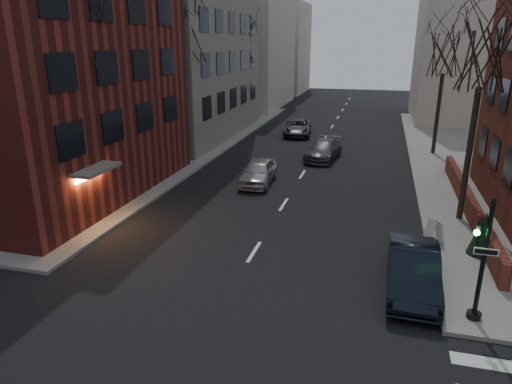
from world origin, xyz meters
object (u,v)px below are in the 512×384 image
traffic_signal (480,268)px  streetlamp_near (172,109)px  car_lane_gray (323,150)px  car_lane_far (297,128)px  tree_left_a (77,39)px  tree_left_c (243,44)px  car_lane_silver (258,172)px  tree_left_b (185,32)px  tree_right_a (485,50)px  parked_sedan (413,270)px  streetlamp_far (255,82)px  tree_right_b (445,52)px  sandwich_board (434,231)px  evergreen_shrub (484,233)px

traffic_signal → streetlamp_near: size_ratio=0.64×
car_lane_gray → car_lane_far: bearing=119.8°
tree_left_a → car_lane_gray: size_ratio=2.09×
tree_left_c → car_lane_silver: size_ratio=2.21×
car_lane_gray → tree_left_c: bearing=136.8°
tree_left_b → tree_right_a: bearing=-24.4°
tree_left_b → parked_sedan: size_ratio=2.24×
streetlamp_far → car_lane_silver: size_ratio=1.43×
streetlamp_near → parked_sedan: size_ratio=1.30×
tree_left_c → tree_right_b: size_ratio=1.06×
parked_sedan → car_lane_far: parked_sedan is taller
car_lane_far → sandwich_board: size_ratio=5.14×
tree_left_a → evergreen_shrub: bearing=-0.2°
tree_right_b → evergreen_shrub: bearing=-89.2°
streetlamp_far → car_lane_silver: (5.91, -20.70, -3.49)m
traffic_signal → car_lane_far: (-10.59, 27.71, -1.19)m
traffic_signal → streetlamp_far: 36.81m
tree_left_b → car_lane_gray: 12.85m
parked_sedan → tree_left_a: bearing=167.9°
car_lane_silver → evergreen_shrub: size_ratio=2.40×
tree_left_c → tree_right_a: bearing=-51.3°
parked_sedan → car_lane_far: size_ratio=0.93×
tree_left_c → streetlamp_near: 18.40m
tree_left_a → streetlamp_near: tree_left_a is taller
parked_sedan → sandwich_board: parked_sedan is taller
tree_left_a → tree_left_c: bearing=90.0°
parked_sedan → car_lane_far: bearing=109.6°
traffic_signal → streetlamp_near: (-16.14, 13.01, 2.33)m
car_lane_silver → sandwich_board: size_ratio=4.38×
tree_left_b → car_lane_gray: size_ratio=2.20×
tree_left_c → streetlamp_far: size_ratio=1.55×
sandwich_board → tree_left_b: bearing=120.4°
streetlamp_far → evergreen_shrub: size_ratio=3.42×
tree_left_c → evergreen_shrub: tree_left_c is taller
traffic_signal → car_lane_silver: bearing=129.7°
tree_left_a → car_lane_gray: (9.60, 14.38, -7.76)m
car_lane_gray → car_lane_silver: bearing=-106.4°
parked_sedan → streetlamp_near: bearing=142.4°
tree_left_a → tree_right_b: (17.60, 18.00, -0.88)m
tree_right_b → evergreen_shrub: 19.20m
parked_sedan → evergreen_shrub: size_ratio=2.63×
streetlamp_far → traffic_signal: bearing=-63.9°
streetlamp_far → tree_right_b: bearing=-30.5°
traffic_signal → tree_right_b: bearing=87.9°
tree_right_a → streetlamp_near: bearing=166.8°
traffic_signal → tree_left_c: size_ratio=0.41×
parked_sedan → car_lane_silver: 13.73m
traffic_signal → tree_left_b: 24.87m
tree_left_a → car_lane_far: (6.15, 22.70, -7.75)m
tree_left_b → car_lane_silver: size_ratio=2.45×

